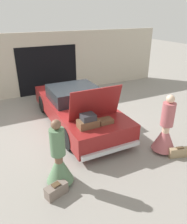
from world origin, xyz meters
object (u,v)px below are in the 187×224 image
Objects in this scene: suitcase_beside_right_person at (179,152)px; suitcase_beside_left_person at (56,190)px; person_left at (59,162)px; car at (77,108)px; person_right at (165,132)px.

suitcase_beside_left_person is at bearing 177.61° from suitcase_beside_right_person.
suitcase_beside_right_person is at bearing 89.08° from person_left.
car is 3.07m from person_right.
car reaches higher than suitcase_beside_right_person.
car is 2.93× the size of person_left.
suitcase_beside_left_person is at bearing 98.49° from person_right.
car is 8.99× the size of suitcase_beside_left_person.
car is 2.81× the size of person_right.
person_right is 0.64m from suitcase_beside_right_person.
person_left is 3.01m from person_right.
person_right is 3.19× the size of suitcase_beside_left_person.
car is 8.23× the size of suitcase_beside_right_person.
person_right reaches higher than person_left.
person_left is 2.81× the size of suitcase_beside_right_person.
person_left reaches higher than suitcase_beside_left_person.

